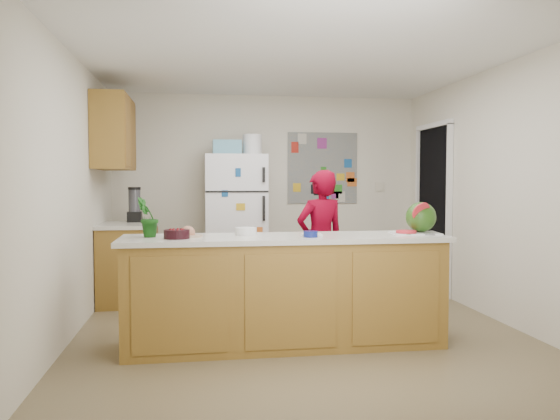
{
  "coord_description": "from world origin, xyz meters",
  "views": [
    {
      "loc": [
        -0.91,
        -4.94,
        1.37
      ],
      "look_at": [
        -0.14,
        0.2,
        1.1
      ],
      "focal_mm": 35.0,
      "sensor_mm": 36.0,
      "label": 1
    }
  ],
  "objects": [
    {
      "name": "peninsula_base",
      "position": [
        -0.2,
        -0.5,
        0.44
      ],
      "size": [
        2.6,
        0.62,
        0.88
      ],
      "primitive_type": "cube",
      "color": "brown",
      "rests_on": "floor"
    },
    {
      "name": "cobalt_bowl",
      "position": [
        -0.01,
        -0.63,
        0.95
      ],
      "size": [
        0.15,
        0.15,
        0.05
      ],
      "primitive_type": "cylinder",
      "rotation": [
        0.0,
        0.0,
        -0.41
      ],
      "color": "navy",
      "rests_on": "peninsula_top"
    },
    {
      "name": "cutting_board",
      "position": [
        0.94,
        -0.49,
        0.93
      ],
      "size": [
        0.44,
        0.35,
        0.01
      ],
      "primitive_type": "cube",
      "rotation": [
        0.0,
        0.0,
        -0.13
      ],
      "color": "white",
      "rests_on": "peninsula_top"
    },
    {
      "name": "potted_plant",
      "position": [
        -1.31,
        -0.45,
        1.08
      ],
      "size": [
        0.23,
        0.22,
        0.33
      ],
      "primitive_type": "imported",
      "rotation": [
        0.0,
        0.0,
        3.8
      ],
      "color": "#0E3A0A",
      "rests_on": "peninsula_top"
    },
    {
      "name": "keys",
      "position": [
        1.0,
        -0.63,
        0.93
      ],
      "size": [
        0.1,
        0.06,
        0.01
      ],
      "primitive_type": "cube",
      "rotation": [
        0.0,
        0.0,
        -0.26
      ],
      "color": "gray",
      "rests_on": "peninsula_top"
    },
    {
      "name": "refrigerator",
      "position": [
        -0.45,
        1.88,
        0.85
      ],
      "size": [
        0.75,
        0.7,
        1.7
      ],
      "primitive_type": "cube",
      "color": "silver",
      "rests_on": "floor"
    },
    {
      "name": "floor",
      "position": [
        0.0,
        0.0,
        -0.01
      ],
      "size": [
        4.0,
        4.5,
        0.02
      ],
      "primitive_type": "cube",
      "color": "brown",
      "rests_on": "ground"
    },
    {
      "name": "watermelon",
      "position": [
        1.0,
        -0.47,
        1.06
      ],
      "size": [
        0.26,
        0.26,
        0.26
      ],
      "primitive_type": "sphere",
      "color": "#315B12",
      "rests_on": "cutting_board"
    },
    {
      "name": "fridge_top_bin",
      "position": [
        -0.55,
        1.88,
        1.79
      ],
      "size": [
        0.35,
        0.28,
        0.18
      ],
      "primitive_type": "cube",
      "color": "#5999B2",
      "rests_on": "refrigerator"
    },
    {
      "name": "peninsula_top",
      "position": [
        -0.2,
        -0.5,
        0.9
      ],
      "size": [
        2.68,
        0.7,
        0.04
      ],
      "primitive_type": "cube",
      "color": "silver",
      "rests_on": "peninsula_base"
    },
    {
      "name": "ceiling",
      "position": [
        0.0,
        0.0,
        2.51
      ],
      "size": [
        4.0,
        4.5,
        0.02
      ],
      "primitive_type": "cube",
      "color": "white",
      "rests_on": "wall_back"
    },
    {
      "name": "person",
      "position": [
        0.33,
        0.5,
        0.74
      ],
      "size": [
        0.63,
        0.51,
        1.49
      ],
      "primitive_type": "imported",
      "rotation": [
        0.0,
        0.0,
        3.46
      ],
      "color": "maroon",
      "rests_on": "floor"
    },
    {
      "name": "plate",
      "position": [
        -1.0,
        -0.46,
        0.93
      ],
      "size": [
        0.31,
        0.31,
        0.02
      ],
      "primitive_type": "cylinder",
      "rotation": [
        0.0,
        0.0,
        -0.32
      ],
      "color": "beige",
      "rests_on": "peninsula_top"
    },
    {
      "name": "wall_back",
      "position": [
        0.0,
        2.26,
        1.25
      ],
      "size": [
        4.0,
        0.02,
        2.5
      ],
      "primitive_type": "cube",
      "color": "beige",
      "rests_on": "ground"
    },
    {
      "name": "wall_left",
      "position": [
        -2.01,
        0.0,
        1.25
      ],
      "size": [
        0.02,
        4.5,
        2.5
      ],
      "primitive_type": "cube",
      "color": "beige",
      "rests_on": "ground"
    },
    {
      "name": "paper_towel",
      "position": [
        0.02,
        -0.54,
        0.93
      ],
      "size": [
        0.17,
        0.16,
        0.02
      ],
      "primitive_type": "cube",
      "rotation": [
        0.0,
        0.0,
        -0.09
      ],
      "color": "white",
      "rests_on": "peninsula_top"
    },
    {
      "name": "photo_collage",
      "position": [
        0.75,
        2.24,
        1.55
      ],
      "size": [
        0.95,
        0.01,
        0.95
      ],
      "primitive_type": "cube",
      "color": "slate",
      "rests_on": "wall_back"
    },
    {
      "name": "watermelon_slice",
      "position": [
        0.84,
        -0.54,
        0.94
      ],
      "size": [
        0.17,
        0.17,
        0.02
      ],
      "primitive_type": "cylinder",
      "color": "red",
      "rests_on": "cutting_board"
    },
    {
      "name": "upper_cabinets",
      "position": [
        -1.82,
        1.3,
        1.9
      ],
      "size": [
        0.35,
        1.0,
        0.8
      ],
      "primitive_type": "cube",
      "color": "brown",
      "rests_on": "wall_left"
    },
    {
      "name": "cherry_bowl",
      "position": [
        -1.08,
        -0.59,
        0.96
      ],
      "size": [
        0.22,
        0.22,
        0.07
      ],
      "primitive_type": "cylinder",
      "rotation": [
        0.0,
        0.0,
        -0.12
      ],
      "color": "black",
      "rests_on": "peninsula_top"
    },
    {
      "name": "white_bowl",
      "position": [
        -0.51,
        -0.35,
        0.95
      ],
      "size": [
        0.22,
        0.22,
        0.06
      ],
      "primitive_type": "cylinder",
      "rotation": [
        0.0,
        0.0,
        0.27
      ],
      "color": "white",
      "rests_on": "peninsula_top"
    },
    {
      "name": "doorway",
      "position": [
        1.99,
        1.45,
        1.02
      ],
      "size": [
        0.03,
        0.85,
        2.04
      ],
      "primitive_type": "cube",
      "color": "black",
      "rests_on": "ground"
    },
    {
      "name": "side_counter_base",
      "position": [
        -1.69,
        1.35,
        0.43
      ],
      "size": [
        0.6,
        0.8,
        0.86
      ],
      "primitive_type": "cube",
      "color": "brown",
      "rests_on": "floor"
    },
    {
      "name": "wall_right",
      "position": [
        2.01,
        0.0,
        1.25
      ],
      "size": [
        0.02,
        4.5,
        2.5
      ],
      "primitive_type": "cube",
      "color": "beige",
      "rests_on": "ground"
    },
    {
      "name": "side_counter_top",
      "position": [
        -1.69,
        1.35,
        0.88
      ],
      "size": [
        0.64,
        0.84,
        0.04
      ],
      "primitive_type": "cube",
      "color": "silver",
      "rests_on": "side_counter_base"
    },
    {
      "name": "blender_appliance",
      "position": [
        -1.64,
        1.56,
        1.09
      ],
      "size": [
        0.14,
        0.14,
        0.38
      ],
      "primitive_type": "cylinder",
      "color": "black",
      "rests_on": "side_counter_top"
    }
  ]
}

